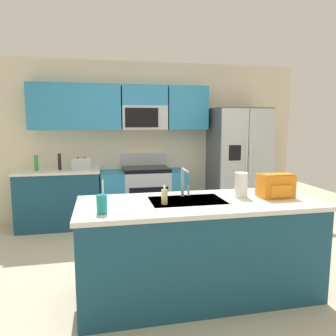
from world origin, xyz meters
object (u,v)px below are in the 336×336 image
backpack (276,185)px  sink_faucet (184,180)px  range_oven (144,195)px  paper_towel_roll (241,185)px  pepper_mill (60,162)px  refrigerator (238,164)px  soap_dispenser (164,197)px  bottle_green (36,163)px  drink_cup_teal (102,204)px  toaster (81,164)px

backpack → sink_faucet: bearing=167.1°
range_oven → paper_towel_roll: bearing=-74.3°
pepper_mill → sink_faucet: sink_faucet is taller
refrigerator → soap_dispenser: 2.89m
paper_towel_roll → backpack: bearing=-11.9°
bottle_green → paper_towel_roll: paper_towel_roll is taller
drink_cup_teal → range_oven: bearing=75.4°
refrigerator → sink_faucet: 2.56m
drink_cup_teal → soap_dispenser: bearing=19.7°
range_oven → toaster: (-0.96, -0.05, 0.55)m
sink_faucet → pepper_mill: bearing=122.9°
range_oven → backpack: bearing=-67.6°
range_oven → refrigerator: bearing=-2.6°
pepper_mill → backpack: 3.25m
bottle_green → backpack: 3.45m
refrigerator → drink_cup_teal: (-2.27, -2.51, 0.05)m
pepper_mill → bottle_green: 0.33m
bottle_green → sink_faucet: sink_faucet is taller
range_oven → toaster: 1.11m
refrigerator → pepper_mill: size_ratio=7.53×
toaster → sink_faucet: 2.36m
range_oven → backpack: size_ratio=4.25×
toaster → drink_cup_teal: drink_cup_teal is taller
range_oven → soap_dispenser: bearing=-93.2°
toaster → pepper_mill: bearing=171.2°
range_oven → refrigerator: size_ratio=0.74×
toaster → bottle_green: 0.65m
sink_faucet → bottle_green: bearing=129.3°
soap_dispenser → paper_towel_roll: 0.78m
bottle_green → backpack: (2.58, -2.30, -0.00)m
backpack → soap_dispenser: bearing=-177.7°
toaster → backpack: size_ratio=0.87×
toaster → soap_dispenser: bearing=-70.5°
pepper_mill → soap_dispenser: pepper_mill is taller
range_oven → soap_dispenser: range_oven is taller
toaster → pepper_mill: (-0.32, 0.05, 0.03)m
drink_cup_teal → refrigerator: bearing=47.9°
range_oven → refrigerator: (1.59, -0.07, 0.48)m
refrigerator → drink_cup_teal: bearing=-132.1°
sink_faucet → drink_cup_teal: 0.90m
drink_cup_teal → paper_towel_roll: size_ratio=1.14×
refrigerator → paper_towel_roll: refrigerator is taller
drink_cup_teal → backpack: (1.64, 0.24, 0.04)m
toaster → drink_cup_teal: (0.29, -2.53, -0.01)m
pepper_mill → backpack: bearing=-46.1°
drink_cup_teal → bottle_green: bearing=110.3°
range_oven → pepper_mill: (-1.29, -0.00, 0.58)m
bottle_green → refrigerator: bearing=-0.4°
soap_dispenser → backpack: bearing=2.3°
soap_dispenser → sink_faucet: bearing=45.3°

